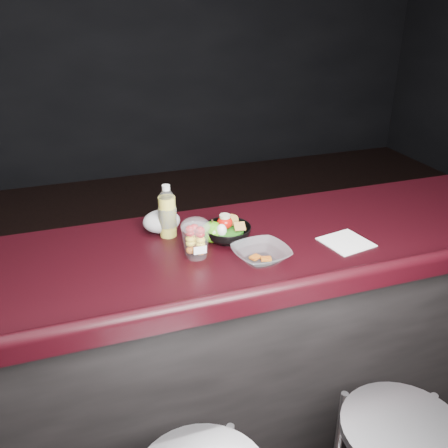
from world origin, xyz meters
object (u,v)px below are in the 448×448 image
(lemonade_bottle, at_px, (167,215))
(green_apple, at_px, (212,232))
(fruit_cup, at_px, (196,237))
(takeout_bowl, at_px, (261,254))
(snack_bowl, at_px, (227,232))

(lemonade_bottle, bearing_deg, green_apple, -36.24)
(fruit_cup, xyz_separation_m, green_apple, (0.09, 0.09, -0.04))
(fruit_cup, height_order, takeout_bowl, fruit_cup)
(lemonade_bottle, height_order, takeout_bowl, lemonade_bottle)
(fruit_cup, bearing_deg, snack_bowl, 30.70)
(lemonade_bottle, distance_m, snack_bowl, 0.23)
(lemonade_bottle, bearing_deg, takeout_bowl, -48.58)
(lemonade_bottle, distance_m, fruit_cup, 0.20)
(takeout_bowl, bearing_deg, lemonade_bottle, 131.42)
(fruit_cup, relative_size, takeout_bowl, 0.68)
(green_apple, height_order, takeout_bowl, green_apple)
(green_apple, bearing_deg, takeout_bowl, -58.45)
(lemonade_bottle, xyz_separation_m, snack_bowl, (0.20, -0.11, -0.05))
(lemonade_bottle, xyz_separation_m, fruit_cup, (0.05, -0.19, -0.01))
(snack_bowl, distance_m, takeout_bowl, 0.19)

